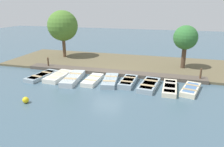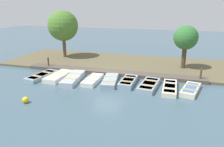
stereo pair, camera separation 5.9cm
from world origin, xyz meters
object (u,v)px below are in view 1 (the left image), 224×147
at_px(rowboat_8, 191,89).
at_px(rowboat_1, 59,76).
at_px(rowboat_0, 42,76).
at_px(park_tree_left, 186,38).
at_px(rowboat_2, 73,78).
at_px(rowboat_4, 110,81).
at_px(rowboat_3, 93,80).
at_px(rowboat_6, 149,85).
at_px(mooring_post_far, 201,75).
at_px(buoy, 26,100).
at_px(mooring_post_near, 48,63).
at_px(rowboat_7, 170,88).
at_px(park_tree_far_left, 63,26).
at_px(rowboat_5, 128,82).

bearing_deg(rowboat_8, rowboat_1, -76.67).
height_order(rowboat_0, rowboat_8, rowboat_8).
height_order(rowboat_1, park_tree_left, park_tree_left).
xyz_separation_m(rowboat_2, rowboat_4, (-0.31, 3.09, -0.02)).
bearing_deg(rowboat_3, rowboat_6, 90.93).
relative_size(mooring_post_far, buoy, 2.82).
distance_m(rowboat_2, mooring_post_near, 4.67).
bearing_deg(rowboat_8, mooring_post_far, 174.47).
relative_size(rowboat_3, rowboat_4, 0.87).
height_order(rowboat_7, mooring_post_near, mooring_post_near).
xyz_separation_m(mooring_post_far, park_tree_left, (-3.26, -1.29, 2.46)).
bearing_deg(buoy, mooring_post_near, -158.71).
height_order(rowboat_3, park_tree_far_left, park_tree_far_left).
distance_m(rowboat_0, buoy, 5.09).
bearing_deg(park_tree_left, rowboat_1, -60.97).
xyz_separation_m(rowboat_8, mooring_post_far, (-2.42, 0.84, 0.40)).
height_order(mooring_post_near, park_tree_left, park_tree_left).
height_order(rowboat_0, rowboat_3, rowboat_3).
bearing_deg(rowboat_7, mooring_post_far, 137.11).
relative_size(rowboat_0, rowboat_5, 1.22).
xyz_separation_m(rowboat_2, rowboat_7, (-0.12, 7.72, -0.04)).
height_order(rowboat_0, park_tree_far_left, park_tree_far_left).
bearing_deg(rowboat_0, rowboat_7, 99.40).
bearing_deg(park_tree_left, rowboat_3, -50.94).
bearing_deg(rowboat_3, rowboat_7, 90.13).
distance_m(rowboat_7, park_tree_far_left, 14.32).
distance_m(rowboat_5, rowboat_7, 3.21).
bearing_deg(buoy, rowboat_8, 115.65).
height_order(rowboat_3, park_tree_left, park_tree_left).
bearing_deg(rowboat_5, mooring_post_near, -102.81).
xyz_separation_m(mooring_post_far, buoy, (7.32, -11.04, -0.38)).
bearing_deg(mooring_post_near, park_tree_left, 104.52).
bearing_deg(rowboat_1, buoy, 7.22).
xyz_separation_m(rowboat_7, buoy, (4.85, -8.74, 0.03)).
distance_m(rowboat_3, rowboat_8, 7.50).
height_order(rowboat_2, rowboat_6, rowboat_2).
height_order(rowboat_4, park_tree_left, park_tree_left).
xyz_separation_m(rowboat_0, mooring_post_far, (-2.60, 12.95, 0.42)).
bearing_deg(rowboat_8, mooring_post_near, -86.94).
xyz_separation_m(rowboat_2, mooring_post_near, (-2.59, -3.88, 0.36)).
relative_size(rowboat_2, mooring_post_far, 3.18).
xyz_separation_m(rowboat_2, rowboat_8, (-0.16, 9.17, -0.04)).
relative_size(rowboat_7, mooring_post_far, 2.73).
height_order(rowboat_0, buoy, buoy).
bearing_deg(rowboat_4, rowboat_0, -95.69).
height_order(rowboat_2, park_tree_left, park_tree_left).
bearing_deg(mooring_post_far, rowboat_5, -68.81).
bearing_deg(rowboat_4, park_tree_left, 125.74).
bearing_deg(rowboat_7, rowboat_5, -96.13).
relative_size(rowboat_0, mooring_post_near, 2.87).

